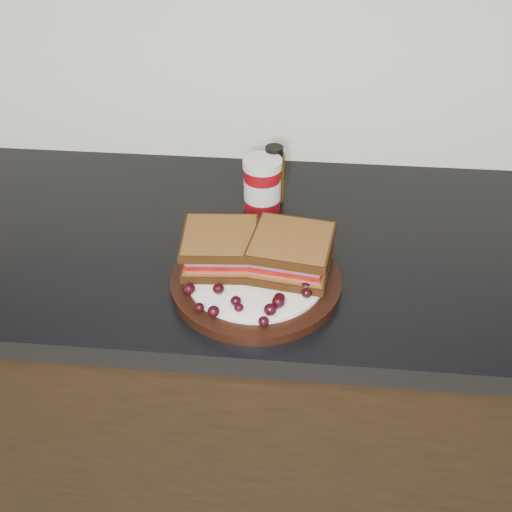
{
  "coord_description": "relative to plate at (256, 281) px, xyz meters",
  "views": [
    {
      "loc": [
        0.35,
        0.85,
        1.51
      ],
      "look_at": [
        0.28,
        1.56,
        0.96
      ],
      "focal_mm": 40.0,
      "sensor_mm": 36.0,
      "label": 1
    }
  ],
  "objects": [
    {
      "name": "grape_23",
      "position": [
        -0.08,
        0.04,
        0.02
      ],
      "size": [
        0.02,
        0.02,
        0.02
      ],
      "primitive_type": "ellipsoid",
      "color": "black",
      "rests_on": "plate"
    },
    {
      "name": "grape_12",
      "position": [
        0.09,
        -0.02,
        0.02
      ],
      "size": [
        0.02,
        0.02,
        0.02
      ],
      "primitive_type": "ellipsoid",
      "color": "black",
      "rests_on": "plate"
    },
    {
      "name": "grape_18",
      "position": [
        -0.07,
        0.03,
        0.03
      ],
      "size": [
        0.02,
        0.02,
        0.02
      ],
      "primitive_type": "ellipsoid",
      "color": "black",
      "rests_on": "plate"
    },
    {
      "name": "grape_3",
      "position": [
        -0.05,
        -0.1,
        0.02
      ],
      "size": [
        0.02,
        0.02,
        0.02
      ],
      "primitive_type": "ellipsoid",
      "color": "black",
      "rests_on": "plate"
    },
    {
      "name": "grape_24",
      "position": [
        -0.06,
        0.0,
        0.02
      ],
      "size": [
        0.02,
        0.02,
        0.02
      ],
      "primitive_type": "ellipsoid",
      "color": "black",
      "rests_on": "plate"
    },
    {
      "name": "grape_13",
      "position": [
        0.1,
        0.0,
        0.02
      ],
      "size": [
        0.02,
        0.02,
        0.02
      ],
      "primitive_type": "ellipsoid",
      "color": "black",
      "rests_on": "plate"
    },
    {
      "name": "grape_14",
      "position": [
        0.09,
        0.02,
        0.02
      ],
      "size": [
        0.01,
        0.01,
        0.01
      ],
      "primitive_type": "ellipsoid",
      "color": "black",
      "rests_on": "plate"
    },
    {
      "name": "grape_21",
      "position": [
        -0.07,
        -0.02,
        0.02
      ],
      "size": [
        0.02,
        0.02,
        0.01
      ],
      "primitive_type": "ellipsoid",
      "color": "black",
      "rests_on": "plate"
    },
    {
      "name": "condiment_jar",
      "position": [
        -0.01,
        0.23,
        0.05
      ],
      "size": [
        0.1,
        0.1,
        0.11
      ],
      "primitive_type": "cylinder",
      "rotation": [
        0.0,
        0.0,
        0.36
      ],
      "color": "maroon",
      "rests_on": "countertop"
    },
    {
      "name": "sandwich_right",
      "position": [
        0.05,
        0.02,
        0.04
      ],
      "size": [
        0.15,
        0.15,
        0.06
      ],
      "primitive_type": null,
      "rotation": [
        0.0,
        0.0,
        -0.15
      ],
      "color": "brown",
      "rests_on": "plate"
    },
    {
      "name": "grape_7",
      "position": [
        0.03,
        -0.09,
        0.02
      ],
      "size": [
        0.02,
        0.02,
        0.02
      ],
      "primitive_type": "ellipsoid",
      "color": "black",
      "rests_on": "plate"
    },
    {
      "name": "countertop",
      "position": [
        -0.28,
        0.14,
        -0.03
      ],
      "size": [
        3.98,
        0.6,
        0.04
      ],
      "primitive_type": "cube",
      "color": "black",
      "rests_on": "base_cabinets"
    },
    {
      "name": "grape_10",
      "position": [
        0.08,
        -0.05,
        0.02
      ],
      "size": [
        0.02,
        0.02,
        0.02
      ],
      "primitive_type": "ellipsoid",
      "color": "black",
      "rests_on": "plate"
    },
    {
      "name": "sandwich_left",
      "position": [
        -0.06,
        0.03,
        0.04
      ],
      "size": [
        0.13,
        0.13,
        0.06
      ],
      "primitive_type": null,
      "rotation": [
        0.0,
        0.0,
        0.07
      ],
      "color": "brown",
      "rests_on": "plate"
    },
    {
      "name": "grape_20",
      "position": [
        -0.05,
        -0.02,
        0.02
      ],
      "size": [
        0.02,
        0.02,
        0.02
      ],
      "primitive_type": "ellipsoid",
      "color": "black",
      "rests_on": "plate"
    },
    {
      "name": "grape_0",
      "position": [
        -0.1,
        -0.06,
        0.02
      ],
      "size": [
        0.02,
        0.02,
        0.02
      ],
      "primitive_type": "ellipsoid",
      "color": "black",
      "rests_on": "plate"
    },
    {
      "name": "plate",
      "position": [
        0.0,
        0.0,
        0.0
      ],
      "size": [
        0.28,
        0.28,
        0.02
      ],
      "primitive_type": "cylinder",
      "color": "black",
      "rests_on": "countertop"
    },
    {
      "name": "grape_6",
      "position": [
        0.02,
        -0.12,
        0.02
      ],
      "size": [
        0.02,
        0.02,
        0.02
      ],
      "primitive_type": "ellipsoid",
      "color": "black",
      "rests_on": "plate"
    },
    {
      "name": "grape_5",
      "position": [
        -0.02,
        -0.09,
        0.02
      ],
      "size": [
        0.01,
        0.01,
        0.01
      ],
      "primitive_type": "ellipsoid",
      "color": "black",
      "rests_on": "plate"
    },
    {
      "name": "grape_17",
      "position": [
        -0.04,
        0.03,
        0.03
      ],
      "size": [
        0.02,
        0.02,
        0.02
      ],
      "primitive_type": "ellipsoid",
      "color": "black",
      "rests_on": "plate"
    },
    {
      "name": "grape_1",
      "position": [
        -0.05,
        -0.05,
        0.02
      ],
      "size": [
        0.02,
        0.02,
        0.02
      ],
      "primitive_type": "ellipsoid",
      "color": "black",
      "rests_on": "plate"
    },
    {
      "name": "grape_15",
      "position": [
        0.05,
        0.03,
        0.02
      ],
      "size": [
        0.02,
        0.02,
        0.02
      ],
      "primitive_type": "ellipsoid",
      "color": "black",
      "rests_on": "plate"
    },
    {
      "name": "grape_22",
      "position": [
        -0.05,
        0.04,
        0.02
      ],
      "size": [
        0.02,
        0.02,
        0.01
      ],
      "primitive_type": "ellipsoid",
      "color": "black",
      "rests_on": "plate"
    },
    {
      "name": "base_cabinets",
      "position": [
        -0.28,
        0.14,
        -0.48
      ],
      "size": [
        3.96,
        0.58,
        0.86
      ],
      "primitive_type": "cube",
      "color": "black",
      "rests_on": "ground_plane"
    },
    {
      "name": "grape_19",
      "position": [
        -0.07,
        0.03,
        0.03
      ],
      "size": [
        0.02,
        0.02,
        0.02
      ],
      "primitive_type": "ellipsoid",
      "color": "black",
      "rests_on": "plate"
    },
    {
      "name": "grape_11",
      "position": [
        0.08,
        -0.04,
        0.02
      ],
      "size": [
        0.02,
        0.02,
        0.02
      ],
      "primitive_type": "ellipsoid",
      "color": "black",
      "rests_on": "plate"
    },
    {
      "name": "grape_9",
      "position": [
        0.04,
        -0.07,
        0.02
      ],
      "size": [
        0.02,
        0.02,
        0.02
      ],
      "primitive_type": "ellipsoid",
      "color": "black",
      "rests_on": "plate"
    },
    {
      "name": "oil_bottle",
      "position": [
        0.01,
        0.27,
        0.05
      ],
      "size": [
        0.04,
        0.04,
        0.12
      ],
      "primitive_type": "cylinder",
      "rotation": [
        0.0,
        0.0,
        0.02
      ],
      "color": "#523408",
      "rests_on": "countertop"
    },
    {
      "name": "grape_4",
      "position": [
        -0.02,
        -0.08,
        0.02
      ],
      "size": [
        0.02,
        0.02,
        0.02
      ],
      "primitive_type": "ellipsoid",
      "color": "black",
      "rests_on": "plate"
    },
    {
      "name": "grape_2",
      "position": [
        -0.08,
        -0.1,
        0.02
      ],
      "size": [
        0.02,
        0.02,
        0.01
      ],
      "primitive_type": "ellipsoid",
      "color": "black",
      "rests_on": "plate"
    },
    {
      "name": "grape_16",
      "position": [
        -0.03,
        0.06,
        0.02
      ],
      "size": [
        0.02,
        0.02,
        0.02
      ],
      "primitive_type": "ellipsoid",
      "color": "black",
      "rests_on": "plate"
    },
    {
      "name": "grape_8",
      "position": [
        0.04,
        -0.08,
        0.02
      ],
      "size": [
        0.02,
        0.02,
        0.02
      ],
      "primitive_type": "ellipsoid",
      "color": "black",
      "rests_on": "plate"
    }
  ]
}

